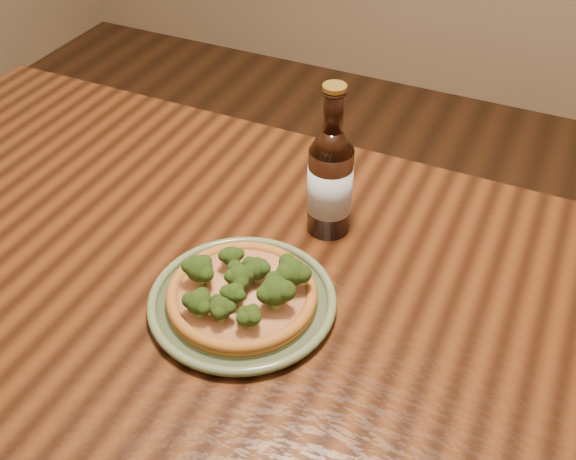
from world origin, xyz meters
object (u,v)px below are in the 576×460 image
at_px(table, 231,331).
at_px(beer_bottle, 330,180).
at_px(plate, 242,301).
at_px(pizza, 243,292).

bearing_deg(table, beer_bottle, 67.82).
bearing_deg(table, plate, -28.59).
height_order(plate, pizza, pizza).
bearing_deg(plate, pizza, -31.70).
distance_m(table, beer_bottle, 0.29).
xyz_separation_m(plate, beer_bottle, (0.05, 0.22, 0.09)).
bearing_deg(plate, table, 151.41).
relative_size(table, plate, 5.80).
bearing_deg(plate, beer_bottle, 78.42).
distance_m(pizza, beer_bottle, 0.23).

